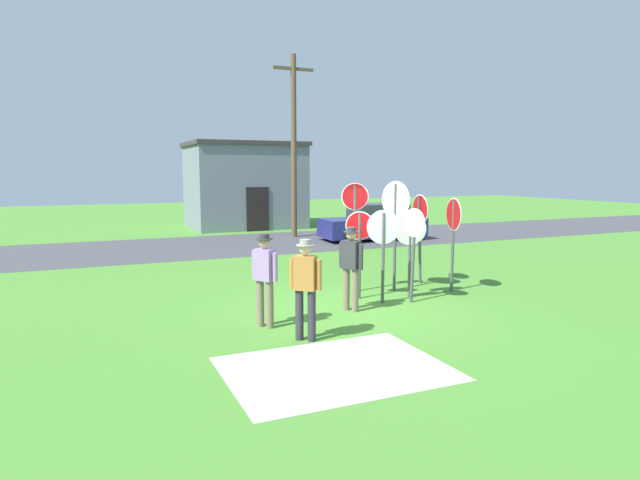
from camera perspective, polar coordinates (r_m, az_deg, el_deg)
The scene contains 17 objects.
ground_plane at distance 11.40m, azimuth 3.02°, elevation -7.28°, with size 80.00×80.00×0.00m, color #47842D.
street_asphalt at distance 21.32m, azimuth -9.99°, elevation -0.51°, with size 60.00×6.40×0.01m, color #424247.
concrete_path at distance 8.11m, azimuth 1.62°, elevation -13.42°, with size 3.20×2.40×0.01m, color #ADAAA3.
building_background at distance 27.99m, azimuth -8.02°, elevation 5.79°, with size 5.61×4.69×4.29m.
utility_pole at distance 23.48m, azimuth -2.79°, elevation 10.20°, with size 1.80×0.24×7.74m.
parked_car_on_street at distance 22.65m, azimuth 5.69°, elevation 1.77°, with size 4.40×2.21×1.51m.
stop_sign_low_front at distance 12.71m, azimuth 3.70°, elevation 2.13°, with size 0.60×0.26×2.60m.
stop_sign_leaning_right at distance 12.99m, azimuth 7.99°, elevation 2.69°, with size 0.25×0.87×2.64m.
stop_sign_rear_right at distance 12.42m, azimuth 9.49°, elevation 0.06°, with size 0.73×0.25×1.95m.
stop_sign_tallest at distance 13.89m, azimuth 10.52°, elevation 1.78°, with size 0.17×0.75×2.29m.
stop_sign_leaning_left at distance 11.89m, azimuth 9.86°, elevation 0.01°, with size 0.19×0.62×2.07m.
stop_sign_nearest at distance 12.08m, azimuth 4.20°, elevation -0.05°, with size 0.54×0.37×1.98m.
stop_sign_center_cluster at distance 11.69m, azimuth 6.70°, elevation -0.01°, with size 0.72×0.19×2.04m.
stop_sign_far_back at distance 13.19m, azimuth 13.90°, elevation 1.29°, with size 0.17×0.77×2.24m.
person_with_sunhat at distance 9.93m, azimuth -5.87°, elevation -3.68°, with size 0.39×0.49×1.74m.
person_in_teal at distance 9.11m, azimuth -1.55°, elevation -4.65°, with size 0.45×0.41×1.74m.
person_near_signs at distance 11.06m, azimuth 3.29°, elevation -2.52°, with size 0.37×0.51×1.74m.
Camera 1 is at (-4.97, -9.84, 2.88)m, focal length 30.27 mm.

